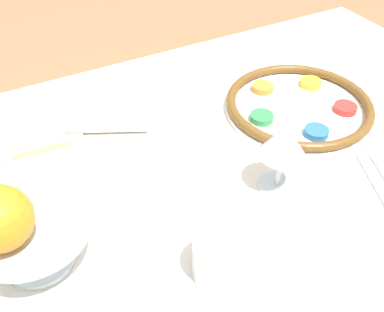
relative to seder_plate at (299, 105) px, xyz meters
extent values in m
cube|color=silver|center=(0.27, 0.03, -0.40)|extent=(1.48, 0.82, 0.78)
cylinder|color=white|center=(0.00, 0.00, -0.01)|extent=(0.31, 0.31, 0.01)
torus|color=brown|center=(0.00, 0.00, 0.00)|extent=(0.31, 0.31, 0.02)
cylinder|color=#33934C|center=(0.10, 0.00, 0.00)|extent=(0.05, 0.05, 0.01)
cylinder|color=#2D6BB7|center=(0.03, 0.09, 0.00)|extent=(0.05, 0.05, 0.01)
cylinder|color=red|center=(-0.08, 0.06, 0.00)|extent=(0.05, 0.05, 0.01)
cylinder|color=gold|center=(-0.08, -0.06, 0.00)|extent=(0.05, 0.05, 0.01)
cylinder|color=orange|center=(0.03, -0.09, 0.00)|extent=(0.05, 0.05, 0.01)
cylinder|color=silver|center=(0.18, 0.16, -0.01)|extent=(0.07, 0.07, 0.00)
cylinder|color=silver|center=(0.18, 0.16, 0.02)|extent=(0.01, 0.01, 0.07)
cone|color=silver|center=(0.18, 0.16, 0.09)|extent=(0.08, 0.08, 0.06)
cylinder|color=silver|center=(0.59, 0.12, -0.01)|extent=(0.11, 0.11, 0.01)
cylinder|color=silver|center=(0.59, 0.12, 0.02)|extent=(0.03, 0.03, 0.06)
cylinder|color=silver|center=(0.59, 0.12, 0.07)|extent=(0.17, 0.17, 0.03)
cylinder|color=beige|center=(0.52, -0.17, -0.01)|extent=(0.18, 0.18, 0.01)
cube|color=#D1B784|center=(0.52, -0.17, 0.00)|extent=(0.11, 0.11, 0.01)
cylinder|color=white|center=(0.39, -0.13, 0.01)|extent=(0.17, 0.11, 0.04)
cylinder|color=silver|center=(0.36, 0.27, 0.02)|extent=(0.08, 0.08, 0.07)
cube|color=silver|center=(0.02, 0.26, -0.01)|extent=(0.10, 0.19, 0.01)
cube|color=silver|center=(0.40, -0.17, -0.01)|extent=(0.18, 0.06, 0.01)
camera|label=1|loc=(0.58, 0.59, 0.55)|focal=42.00mm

